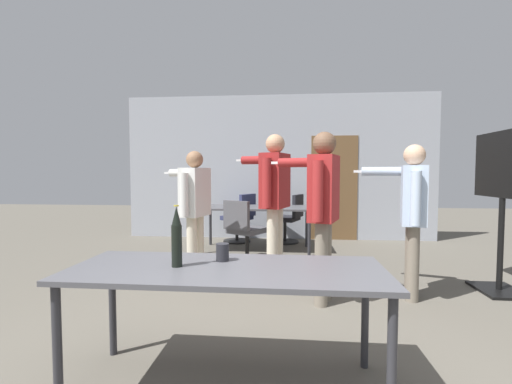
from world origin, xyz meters
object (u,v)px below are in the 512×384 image
Objects in this scene: office_chair_mid_tucked at (240,220)px; office_chair_far_right at (289,220)px; office_chair_near_pushed at (244,233)px; tv_screen at (503,191)px; person_center_tall at (194,201)px; beer_bottle at (177,238)px; drink_cup at (222,252)px; person_left_plaid at (274,191)px; person_far_watching at (322,200)px; person_near_casual at (412,206)px.

office_chair_far_right is (0.92, 0.03, -0.01)m from office_chair_mid_tucked.
office_chair_near_pushed is 1.58m from office_chair_far_right.
tv_screen reaches higher than person_center_tall.
beer_bottle is 3.33× the size of drink_cup.
drink_cup is at bearing -143.40° from office_chair_mid_tucked.
person_left_plaid is at bearing -69.43° from person_center_tall.
beer_bottle is (0.23, -4.40, 0.49)m from office_chair_mid_tucked.
tv_screen is 0.98× the size of person_left_plaid.
tv_screen reaches higher than person_far_watching.
drink_cup is at bearing 167.56° from person_far_watching.
tv_screen reaches higher than office_chair_far_right.
person_near_casual is 14.22× the size of drink_cup.
person_near_casual reaches higher than drink_cup.
person_far_watching is (1.53, -0.77, 0.09)m from person_center_tall.
drink_cup is (0.76, -2.07, -0.16)m from person_center_tall.
drink_cup is (-2.76, -1.79, -0.32)m from tv_screen.
beer_bottle is (-1.02, -1.46, -0.12)m from person_far_watching.
office_chair_near_pushed is 8.12× the size of drink_cup.
person_near_casual reaches higher than office_chair_far_right.
person_center_tall is (-1.01, -0.12, -0.13)m from person_left_plaid.
person_center_tall is 1.71m from person_far_watching.
person_near_casual is 2.53m from person_center_tall.
person_near_casual is 3.09m from office_chair_far_right.
person_center_tall is 0.92× the size of person_far_watching.
person_left_plaid reaches higher than person_center_tall.
person_left_plaid is 15.97× the size of drink_cup.
person_center_tall is 1.73× the size of office_chair_near_pushed.
office_chair_mid_tucked reaches higher than office_chair_near_pushed.
person_center_tall is at bearing 114.51° from person_left_plaid.
tv_screen is at bearing -114.85° from office_chair_far_right.
office_chair_mid_tucked is at bearing 96.44° from drink_cup.
beer_bottle is at bearing -147.32° from drink_cup.
person_center_tall is at bearing 110.23° from drink_cup.
person_far_watching is 1.53m from drink_cup.
drink_cup is at bearing -146.14° from person_center_tall.
person_left_plaid reaches higher than tv_screen.
office_chair_near_pushed is 1.00× the size of office_chair_far_right.
person_center_tall is at bearing 81.42° from person_far_watching.
office_chair_far_right is at bearing -15.05° from person_center_tall.
person_near_casual is 0.93× the size of person_far_watching.
person_far_watching is 1.88× the size of office_chair_near_pushed.
office_chair_far_right is at bearing 94.94° from office_chair_near_pushed.
office_chair_far_right is (0.67, 1.44, -0.00)m from office_chair_near_pushed.
tv_screen is 1.10m from person_near_casual.
person_far_watching is (0.52, -0.89, -0.04)m from person_left_plaid.
person_center_tall reaches higher than office_chair_far_right.
person_left_plaid reaches higher than office_chair_mid_tucked.
person_left_plaid is 4.79× the size of beer_bottle.
person_center_tall is 2.57m from office_chair_far_right.
person_center_tall is 4.23× the size of beer_bottle.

